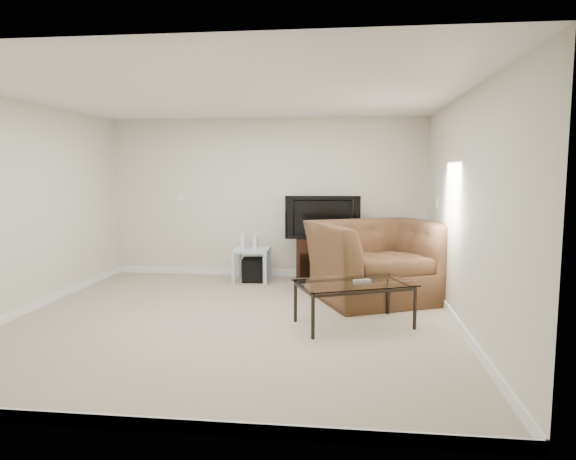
# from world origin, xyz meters

# --- Properties ---
(floor) EXTENTS (5.00, 5.00, 0.00)m
(floor) POSITION_xyz_m (0.00, 0.00, 0.00)
(floor) COLOR tan
(floor) RESTS_ON ground
(ceiling) EXTENTS (5.00, 5.00, 0.00)m
(ceiling) POSITION_xyz_m (0.00, 0.00, 2.50)
(ceiling) COLOR white
(ceiling) RESTS_ON ground
(wall_back) EXTENTS (5.00, 0.02, 2.50)m
(wall_back) POSITION_xyz_m (0.00, 2.50, 1.25)
(wall_back) COLOR silver
(wall_back) RESTS_ON ground
(wall_left) EXTENTS (0.02, 5.00, 2.50)m
(wall_left) POSITION_xyz_m (-2.50, 0.00, 1.25)
(wall_left) COLOR silver
(wall_left) RESTS_ON ground
(wall_right) EXTENTS (0.02, 5.00, 2.50)m
(wall_right) POSITION_xyz_m (2.50, 0.00, 1.25)
(wall_right) COLOR silver
(wall_right) RESTS_ON ground
(plate_back) EXTENTS (0.12, 0.02, 0.12)m
(plate_back) POSITION_xyz_m (-1.40, 2.49, 1.25)
(plate_back) COLOR white
(plate_back) RESTS_ON wall_back
(plate_right_switch) EXTENTS (0.02, 0.09, 0.13)m
(plate_right_switch) POSITION_xyz_m (2.49, 1.60, 1.25)
(plate_right_switch) COLOR white
(plate_right_switch) RESTS_ON wall_right
(plate_right_outlet) EXTENTS (0.02, 0.08, 0.12)m
(plate_right_outlet) POSITION_xyz_m (2.49, 1.30, 0.30)
(plate_right_outlet) COLOR white
(plate_right_outlet) RESTS_ON wall_right
(tv_stand) EXTENTS (0.85, 0.63, 0.66)m
(tv_stand) POSITION_xyz_m (0.90, 2.28, 0.33)
(tv_stand) COLOR black
(tv_stand) RESTS_ON floor
(dvd_player) EXTENTS (0.43, 0.32, 0.06)m
(dvd_player) POSITION_xyz_m (0.90, 2.24, 0.55)
(dvd_player) COLOR black
(dvd_player) RESTS_ON tv_stand
(television) EXTENTS (1.06, 0.30, 0.65)m
(television) POSITION_xyz_m (0.90, 2.25, 0.99)
(television) COLOR black
(television) RESTS_ON tv_stand
(side_table) EXTENTS (0.53, 0.53, 0.51)m
(side_table) POSITION_xyz_m (-0.15, 2.05, 0.25)
(side_table) COLOR silver
(side_table) RESTS_ON floor
(subwoofer) EXTENTS (0.38, 0.38, 0.35)m
(subwoofer) POSITION_xyz_m (-0.12, 2.07, 0.18)
(subwoofer) COLOR black
(subwoofer) RESTS_ON floor
(game_console) EXTENTS (0.06, 0.17, 0.23)m
(game_console) POSITION_xyz_m (-0.28, 2.03, 0.62)
(game_console) COLOR white
(game_console) RESTS_ON side_table
(game_case) EXTENTS (0.06, 0.15, 0.20)m
(game_case) POSITION_xyz_m (-0.09, 2.03, 0.61)
(game_case) COLOR silver
(game_case) RESTS_ON side_table
(recliner) EXTENTS (1.85, 1.57, 1.37)m
(recliner) POSITION_xyz_m (1.66, 1.20, 0.69)
(recliner) COLOR #4A351F
(recliner) RESTS_ON floor
(coffee_table) EXTENTS (1.41, 1.12, 0.48)m
(coffee_table) POSITION_xyz_m (1.37, -0.02, 0.24)
(coffee_table) COLOR black
(coffee_table) RESTS_ON floor
(remote) EXTENTS (0.20, 0.13, 0.02)m
(remote) POSITION_xyz_m (1.45, 0.03, 0.50)
(remote) COLOR #B2B2B7
(remote) RESTS_ON coffee_table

